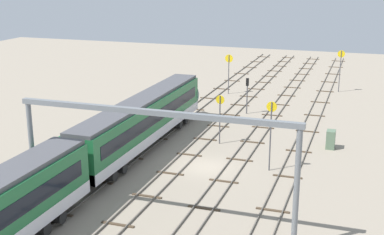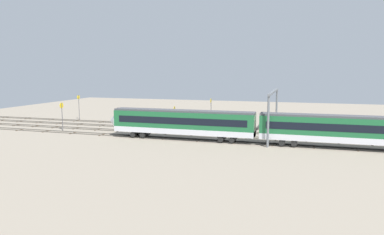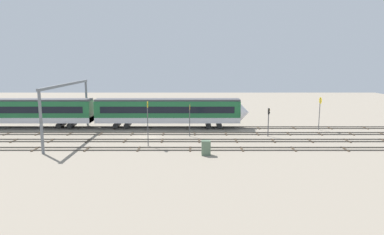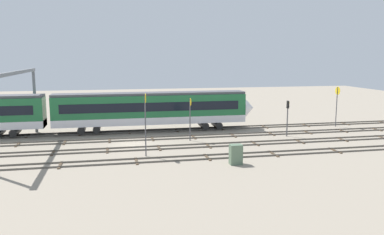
{
  "view_description": "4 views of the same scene",
  "coord_description": "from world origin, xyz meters",
  "px_view_note": "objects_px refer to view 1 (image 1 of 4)",
  "views": [
    {
      "loc": [
        -40.85,
        -12.71,
        16.54
      ],
      "look_at": [
        4.8,
        2.89,
        2.92
      ],
      "focal_mm": 49.35,
      "sensor_mm": 36.0,
      "label": 1
    },
    {
      "loc": [
        -15.93,
        63.16,
        11.46
      ],
      "look_at": [
        2.27,
        3.47,
        3.27
      ],
      "focal_mm": 33.55,
      "sensor_mm": 36.0,
      "label": 2
    },
    {
      "loc": [
        6.88,
        -50.58,
        11.4
      ],
      "look_at": [
        6.74,
        3.1,
        2.47
      ],
      "focal_mm": 32.58,
      "sensor_mm": 36.0,
      "label": 3
    },
    {
      "loc": [
        -2.02,
        -42.08,
        9.54
      ],
      "look_at": [
        7.26,
        3.12,
        2.25
      ],
      "focal_mm": 36.75,
      "sensor_mm": 36.0,
      "label": 4
    }
  ],
  "objects_px": {
    "speed_sign_near_foreground": "(340,65)",
    "signal_light_trackside_departure": "(247,90)",
    "speed_sign_far_trackside": "(271,128)",
    "overhead_gantry": "(153,138)",
    "relay_cabinet": "(331,139)",
    "speed_sign_distant_end": "(220,113)",
    "speed_sign_mid_trackside": "(229,68)"
  },
  "relations": [
    {
      "from": "speed_sign_near_foreground",
      "to": "signal_light_trackside_departure",
      "type": "distance_m",
      "value": 18.1
    },
    {
      "from": "speed_sign_far_trackside",
      "to": "signal_light_trackside_departure",
      "type": "xyz_separation_m",
      "value": [
        17.3,
        6.0,
        -0.99
      ]
    },
    {
      "from": "overhead_gantry",
      "to": "relay_cabinet",
      "type": "height_order",
      "value": "overhead_gantry"
    },
    {
      "from": "overhead_gantry",
      "to": "relay_cabinet",
      "type": "relative_size",
      "value": 10.66
    },
    {
      "from": "speed_sign_distant_end",
      "to": "signal_light_trackside_departure",
      "type": "height_order",
      "value": "speed_sign_distant_end"
    },
    {
      "from": "overhead_gantry",
      "to": "relay_cabinet",
      "type": "bearing_deg",
      "value": -26.18
    },
    {
      "from": "speed_sign_far_trackside",
      "to": "relay_cabinet",
      "type": "distance_m",
      "value": 9.22
    },
    {
      "from": "overhead_gantry",
      "to": "speed_sign_distant_end",
      "type": "relative_size",
      "value": 3.93
    },
    {
      "from": "speed_sign_near_foreground",
      "to": "speed_sign_far_trackside",
      "type": "height_order",
      "value": "speed_sign_far_trackside"
    },
    {
      "from": "speed_sign_mid_trackside",
      "to": "relay_cabinet",
      "type": "relative_size",
      "value": 3.03
    },
    {
      "from": "speed_sign_far_trackside",
      "to": "speed_sign_distant_end",
      "type": "xyz_separation_m",
      "value": [
        5.51,
        5.97,
        -0.69
      ]
    },
    {
      "from": "speed_sign_far_trackside",
      "to": "speed_sign_distant_end",
      "type": "distance_m",
      "value": 8.15
    },
    {
      "from": "speed_sign_far_trackside",
      "to": "speed_sign_mid_trackside",
      "type": "bearing_deg",
      "value": 22.0
    },
    {
      "from": "signal_light_trackside_departure",
      "to": "relay_cabinet",
      "type": "distance_m",
      "value": 14.42
    },
    {
      "from": "speed_sign_far_trackside",
      "to": "relay_cabinet",
      "type": "xyz_separation_m",
      "value": [
        7.54,
        -4.44,
        -2.91
      ]
    },
    {
      "from": "speed_sign_near_foreground",
      "to": "speed_sign_distant_end",
      "type": "xyz_separation_m",
      "value": [
        -27.16,
        9.48,
        -0.68
      ]
    },
    {
      "from": "signal_light_trackside_departure",
      "to": "relay_cabinet",
      "type": "xyz_separation_m",
      "value": [
        -9.76,
        -10.45,
        -1.92
      ]
    },
    {
      "from": "speed_sign_distant_end",
      "to": "speed_sign_near_foreground",
      "type": "bearing_deg",
      "value": -19.25
    },
    {
      "from": "signal_light_trackside_departure",
      "to": "speed_sign_mid_trackside",
      "type": "bearing_deg",
      "value": 26.99
    },
    {
      "from": "speed_sign_mid_trackside",
      "to": "speed_sign_distant_end",
      "type": "xyz_separation_m",
      "value": [
        -21.13,
        -4.79,
        -0.52
      ]
    },
    {
      "from": "overhead_gantry",
      "to": "speed_sign_distant_end",
      "type": "distance_m",
      "value": 18.18
    },
    {
      "from": "speed_sign_near_foreground",
      "to": "speed_sign_mid_trackside",
      "type": "bearing_deg",
      "value": 112.89
    },
    {
      "from": "relay_cabinet",
      "to": "signal_light_trackside_departure",
      "type": "bearing_deg",
      "value": 46.96
    },
    {
      "from": "overhead_gantry",
      "to": "speed_sign_near_foreground",
      "type": "height_order",
      "value": "overhead_gantry"
    },
    {
      "from": "speed_sign_near_foreground",
      "to": "relay_cabinet",
      "type": "relative_size",
      "value": 3.25
    },
    {
      "from": "overhead_gantry",
      "to": "speed_sign_far_trackside",
      "type": "relative_size",
      "value": 3.16
    },
    {
      "from": "overhead_gantry",
      "to": "speed_sign_mid_trackside",
      "type": "relative_size",
      "value": 3.52
    },
    {
      "from": "overhead_gantry",
      "to": "speed_sign_mid_trackside",
      "type": "bearing_deg",
      "value": 7.88
    },
    {
      "from": "overhead_gantry",
      "to": "speed_sign_distant_end",
      "type": "bearing_deg",
      "value": 1.95
    },
    {
      "from": "speed_sign_near_foreground",
      "to": "speed_sign_mid_trackside",
      "type": "height_order",
      "value": "speed_sign_near_foreground"
    },
    {
      "from": "speed_sign_far_trackside",
      "to": "speed_sign_distant_end",
      "type": "height_order",
      "value": "speed_sign_far_trackside"
    },
    {
      "from": "speed_sign_near_foreground",
      "to": "relay_cabinet",
      "type": "height_order",
      "value": "speed_sign_near_foreground"
    }
  ]
}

